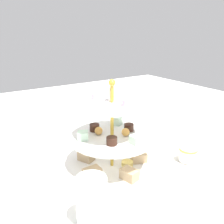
{
  "coord_description": "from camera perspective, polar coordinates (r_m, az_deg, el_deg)",
  "views": [
    {
      "loc": [
        -0.36,
        -0.56,
        0.41
      ],
      "look_at": [
        0.0,
        0.0,
        0.18
      ],
      "focal_mm": 39.05,
      "sensor_mm": 36.0,
      "label": 1
    }
  ],
  "objects": [
    {
      "name": "ground_plane",
      "position": [
        0.78,
        0.0,
        -12.95
      ],
      "size": [
        2.4,
        2.4,
        0.0
      ],
      "primitive_type": "plane",
      "color": "white"
    },
    {
      "name": "tiered_serving_stand",
      "position": [
        0.74,
        0.04,
        -7.51
      ],
      "size": [
        0.31,
        0.31,
        0.28
      ],
      "color": "white",
      "rests_on": "ground_plane"
    },
    {
      "name": "water_glass_tall_right",
      "position": [
        0.56,
        -4.77,
        -20.25
      ],
      "size": [
        0.07,
        0.07,
        0.12
      ],
      "primitive_type": "cylinder",
      "color": "silver",
      "rests_on": "ground_plane"
    },
    {
      "name": "water_glass_short_left",
      "position": [
        0.92,
        11.59,
        -5.87
      ],
      "size": [
        0.06,
        0.06,
        0.07
      ],
      "primitive_type": "cylinder",
      "color": "silver",
      "rests_on": "ground_plane"
    },
    {
      "name": "teacup_with_saucer",
      "position": [
        0.84,
        17.31,
        -9.68
      ],
      "size": [
        0.09,
        0.09,
        0.05
      ],
      "color": "white",
      "rests_on": "ground_plane"
    },
    {
      "name": "butter_knife_left",
      "position": [
        0.84,
        -20.5,
        -11.89
      ],
      "size": [
        0.13,
        0.13,
        0.0
      ],
      "primitive_type": "cube",
      "rotation": [
        0.0,
        0.0,
        3.97
      ],
      "color": "silver",
      "rests_on": "ground_plane"
    },
    {
      "name": "butter_knife_right",
      "position": [
        0.68,
        20.82,
        -19.8
      ],
      "size": [
        0.17,
        0.06,
        0.0
      ],
      "primitive_type": "cube",
      "rotation": [
        0.0,
        0.0,
        6.57
      ],
      "color": "silver",
      "rests_on": "ground_plane"
    },
    {
      "name": "water_glass_mid_back",
      "position": [
        0.95,
        -1.46,
        -4.17
      ],
      "size": [
        0.06,
        0.06,
        0.08
      ],
      "primitive_type": "cylinder",
      "color": "silver",
      "rests_on": "ground_plane"
    }
  ]
}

